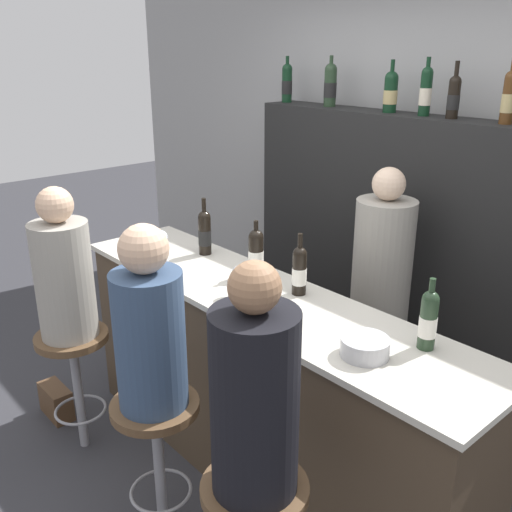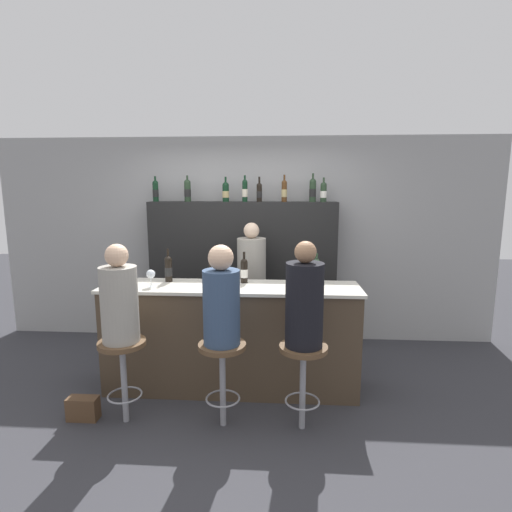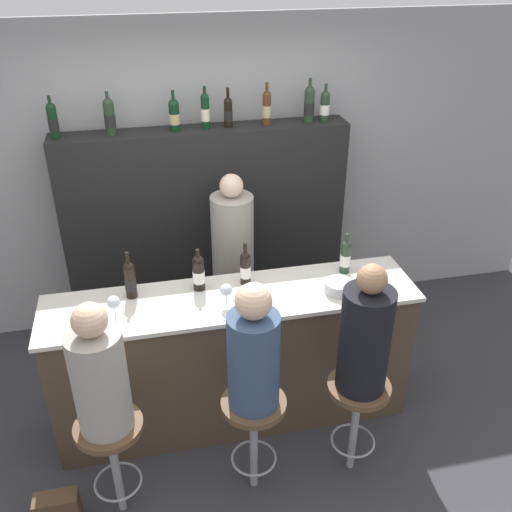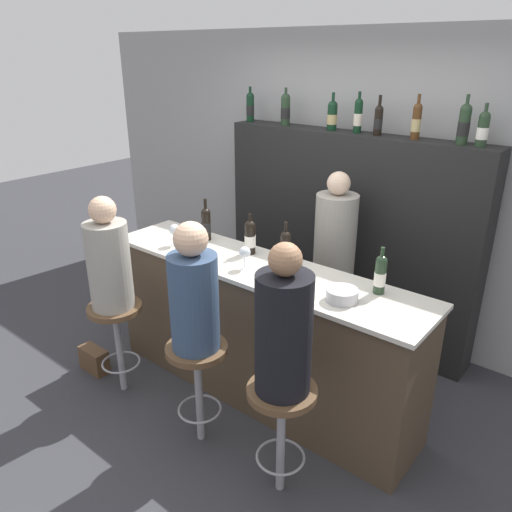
{
  "view_description": "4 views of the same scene",
  "coord_description": "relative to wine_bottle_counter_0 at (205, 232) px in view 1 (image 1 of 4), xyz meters",
  "views": [
    {
      "loc": [
        1.87,
        -1.42,
        2.18
      ],
      "look_at": [
        -0.04,
        0.27,
        1.23
      ],
      "focal_mm": 40.0,
      "sensor_mm": 36.0,
      "label": 1
    },
    {
      "loc": [
        0.48,
        -3.41,
        1.96
      ],
      "look_at": [
        0.24,
        0.27,
        1.34
      ],
      "focal_mm": 28.0,
      "sensor_mm": 36.0,
      "label": 2
    },
    {
      "loc": [
        -0.5,
        -2.79,
        3.12
      ],
      "look_at": [
        0.18,
        0.34,
        1.29
      ],
      "focal_mm": 40.0,
      "sensor_mm": 36.0,
      "label": 3
    },
    {
      "loc": [
        1.96,
        -2.18,
        2.42
      ],
      "look_at": [
        0.05,
        0.17,
        1.16
      ],
      "focal_mm": 35.0,
      "sensor_mm": 36.0,
      "label": 4
    }
  ],
  "objects": [
    {
      "name": "wine_bottle_counter_3",
      "position": [
        1.46,
        0.0,
        -0.01
      ],
      "size": [
        0.07,
        0.07,
        0.3
      ],
      "color": "#233823",
      "rests_on": "bar_counter"
    },
    {
      "name": "guest_seated_left",
      "position": [
        -0.19,
        -0.77,
        -0.11
      ],
      "size": [
        0.3,
        0.3,
        0.81
      ],
      "color": "gray",
      "rests_on": "bar_stool_left"
    },
    {
      "name": "back_bar_cabinet",
      "position": [
        0.64,
        1.07,
        -0.28
      ],
      "size": [
        2.3,
        0.28,
        1.8
      ],
      "color": "black",
      "rests_on": "ground_plane"
    },
    {
      "name": "bar_stool_middle",
      "position": [
        0.65,
        -0.77,
        -0.61
      ],
      "size": [
        0.39,
        0.39,
        0.72
      ],
      "color": "gray",
      "rests_on": "ground_plane"
    },
    {
      "name": "wine_bottle_backbar_0",
      "position": [
        -0.44,
        1.07,
        0.76
      ],
      "size": [
        0.07,
        0.07,
        0.31
      ],
      "color": "black",
      "rests_on": "back_bar_cabinet"
    },
    {
      "name": "metal_bowl",
      "position": [
        1.34,
        -0.23,
        -0.09
      ],
      "size": [
        0.19,
        0.19,
        0.07
      ],
      "color": "#B7B7BC",
      "rests_on": "bar_counter"
    },
    {
      "name": "bar_counter",
      "position": [
        0.64,
        -0.14,
        -0.65
      ],
      "size": [
        2.46,
        0.57,
        1.05
      ],
      "color": "#473828",
      "rests_on": "ground_plane"
    },
    {
      "name": "wine_bottle_backbar_3",
      "position": [
        0.67,
        1.07,
        0.76
      ],
      "size": [
        0.07,
        0.07,
        0.32
      ],
      "color": "black",
      "rests_on": "back_bar_cabinet"
    },
    {
      "name": "wine_glass_0",
      "position": [
        -0.1,
        -0.23,
        -0.01
      ],
      "size": [
        0.08,
        0.08,
        0.16
      ],
      "color": "silver",
      "rests_on": "bar_counter"
    },
    {
      "name": "wine_bottle_backbar_1",
      "position": [
        -0.04,
        1.07,
        0.76
      ],
      "size": [
        0.08,
        0.08,
        0.32
      ],
      "color": "#233823",
      "rests_on": "back_bar_cabinet"
    },
    {
      "name": "wall_back",
      "position": [
        0.64,
        1.29,
        0.12
      ],
      "size": [
        6.4,
        0.05,
        2.6
      ],
      "color": "#9E9E9E",
      "rests_on": "ground_plane"
    },
    {
      "name": "wine_bottle_backbar_5",
      "position": [
        1.14,
        1.07,
        0.76
      ],
      "size": [
        0.07,
        0.07,
        0.32
      ],
      "color": "#4C2D14",
      "rests_on": "back_bar_cabinet"
    },
    {
      "name": "wine_bottle_counter_0",
      "position": [
        0.0,
        0.0,
        0.0
      ],
      "size": [
        0.07,
        0.07,
        0.33
      ],
      "color": "black",
      "rests_on": "bar_counter"
    },
    {
      "name": "handbag",
      "position": [
        -0.57,
        -0.77,
        -1.08
      ],
      "size": [
        0.26,
        0.12,
        0.2
      ],
      "color": "#513823",
      "rests_on": "ground_plane"
    },
    {
      "name": "guest_seated_middle",
      "position": [
        0.65,
        -0.77,
        -0.1
      ],
      "size": [
        0.3,
        0.3,
        0.81
      ],
      "color": "#334766",
      "rests_on": "bar_stool_middle"
    },
    {
      "name": "wine_bottle_backbar_2",
      "position": [
        0.43,
        1.07,
        0.74
      ],
      "size": [
        0.08,
        0.08,
        0.3
      ],
      "color": "black",
      "rests_on": "back_bar_cabinet"
    },
    {
      "name": "wine_bottle_backbar_4",
      "position": [
        0.84,
        1.07,
        0.74
      ],
      "size": [
        0.07,
        0.07,
        0.3
      ],
      "color": "black",
      "rests_on": "back_bar_cabinet"
    },
    {
      "name": "bartender",
      "position": [
        0.78,
        0.63,
        -0.45
      ],
      "size": [
        0.33,
        0.33,
        1.58
      ],
      "color": "gray",
      "rests_on": "ground_plane"
    },
    {
      "name": "wine_glass_1",
      "position": [
        0.59,
        -0.23,
        -0.02
      ],
      "size": [
        0.08,
        0.08,
        0.16
      ],
      "color": "silver",
      "rests_on": "bar_counter"
    },
    {
      "name": "ground_plane",
      "position": [
        0.64,
        -0.41,
        -1.18
      ],
      "size": [
        16.0,
        16.0,
        0.0
      ],
      "primitive_type": "plane",
      "color": "#333338"
    },
    {
      "name": "guest_seated_right",
      "position": [
        1.3,
        -0.77,
        -0.09
      ],
      "size": [
        0.3,
        0.3,
        0.85
      ],
      "color": "black",
      "rests_on": "bar_stool_right"
    },
    {
      "name": "bar_stool_left",
      "position": [
        -0.19,
        -0.77,
        -0.61
      ],
      "size": [
        0.39,
        0.39,
        0.72
      ],
      "color": "gray",
      "rests_on": "ground_plane"
    },
    {
      "name": "wine_bottle_counter_2",
      "position": [
        0.75,
        0.0,
        -0.01
      ],
      "size": [
        0.07,
        0.07,
        0.31
      ],
      "color": "black",
      "rests_on": "bar_counter"
    },
    {
      "name": "wine_bottle_counter_1",
      "position": [
        0.44,
        0.0,
        -0.0
      ],
      "size": [
        0.08,
        0.08,
        0.3
      ],
      "color": "black",
      "rests_on": "bar_counter"
    }
  ]
}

